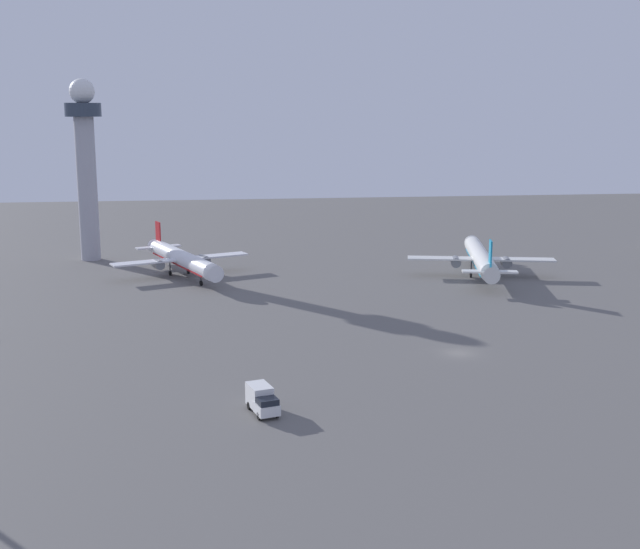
% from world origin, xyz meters
% --- Properties ---
extents(ground_plane, '(416.00, 416.00, 0.00)m').
position_xyz_m(ground_plane, '(0.00, 0.00, 0.00)').
color(ground_plane, '#605E5B').
extents(control_tower, '(8.00, 8.00, 40.77)m').
position_xyz_m(control_tower, '(-62.26, 82.94, 23.48)').
color(control_tower, '#A8A8B2').
rests_on(control_tower, ground).
extents(airplane_terminal_side, '(30.24, 38.60, 9.98)m').
position_xyz_m(airplane_terminal_side, '(20.72, 52.92, 3.77)').
color(airplane_terminal_side, silver).
rests_on(airplane_terminal_side, ground).
extents(airplane_taxiway_distant, '(28.29, 35.88, 9.59)m').
position_xyz_m(airplane_taxiway_distant, '(-40.84, 60.97, 3.63)').
color(airplane_taxiway_distant, white).
rests_on(airplane_taxiway_distant, ground).
extents(catering_truck, '(3.78, 6.07, 3.05)m').
position_xyz_m(catering_truck, '(-29.34, -19.72, 1.58)').
color(catering_truck, white).
rests_on(catering_truck, ground).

